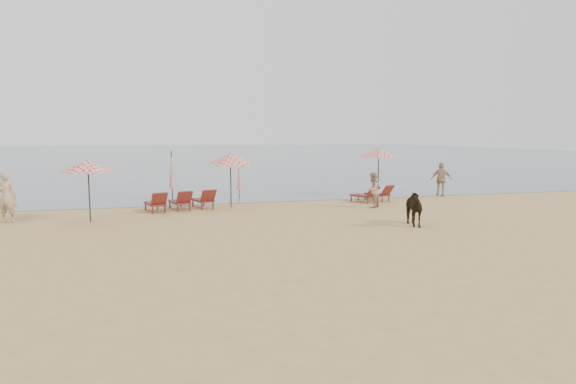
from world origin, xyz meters
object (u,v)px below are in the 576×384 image
(lounger_cluster_right, at_px, (373,194))
(umbrella_open_left_b, at_px, (230,158))
(umbrella_open_left_a, at_px, (88,166))
(umbrella_closed_left, at_px, (172,170))
(umbrella_open_right, at_px, (379,153))
(beachgoer_right_b, at_px, (441,179))
(lounger_cluster_left, at_px, (181,201))
(umbrella_closed_right, at_px, (239,175))
(cow, at_px, (411,208))
(beachgoer_right_a, at_px, (373,190))
(beachgoer_left, at_px, (7,197))

(lounger_cluster_right, distance_m, umbrella_open_left_b, 7.21)
(umbrella_open_left_a, xyz_separation_m, umbrella_closed_left, (3.18, 5.48, -0.59))
(umbrella_open_right, xyz_separation_m, beachgoer_right_b, (3.29, -0.79, -1.43))
(lounger_cluster_left, xyz_separation_m, umbrella_closed_right, (3.08, 3.14, 0.81))
(beachgoer_right_b, bearing_deg, cow, 79.07)
(umbrella_open_left_b, bearing_deg, umbrella_closed_left, 119.29)
(umbrella_open_left_a, bearing_deg, beachgoer_right_b, 22.71)
(lounger_cluster_right, height_order, umbrella_closed_left, umbrella_closed_left)
(umbrella_open_right, xyz_separation_m, umbrella_closed_left, (-10.63, 1.39, -0.81))
(beachgoer_right_b, bearing_deg, umbrella_closed_left, 19.46)
(umbrella_open_left_a, height_order, umbrella_closed_left, umbrella_closed_left)
(beachgoer_right_a, bearing_deg, umbrella_open_left_b, -57.34)
(umbrella_closed_right, bearing_deg, lounger_cluster_right, -25.11)
(umbrella_closed_left, bearing_deg, beachgoer_left, -141.69)
(cow, height_order, beachgoer_left, beachgoer_left)
(beachgoer_right_b, bearing_deg, beachgoer_right_a, 56.33)
(lounger_cluster_left, xyz_separation_m, umbrella_open_right, (10.37, 2.14, 1.91))
(beachgoer_left, height_order, beachgoer_right_b, beachgoer_left)
(umbrella_open_left_b, distance_m, umbrella_open_right, 8.33)
(umbrella_open_left_b, height_order, cow, umbrella_open_left_b)
(lounger_cluster_left, xyz_separation_m, beachgoer_right_b, (13.66, 1.34, 0.48))
(lounger_cluster_left, relative_size, umbrella_closed_left, 1.26)
(umbrella_closed_left, bearing_deg, umbrella_open_right, -7.43)
(lounger_cluster_right, xyz_separation_m, cow, (-1.36, -6.03, 0.25))
(lounger_cluster_left, height_order, beachgoer_left, beachgoer_left)
(umbrella_open_left_b, bearing_deg, umbrella_open_left_a, -166.73)
(umbrella_open_right, bearing_deg, beachgoer_right_b, -1.21)
(umbrella_closed_left, bearing_deg, umbrella_open_left_a, -120.08)
(lounger_cluster_left, relative_size, umbrella_open_left_a, 1.32)
(lounger_cluster_left, relative_size, beachgoer_right_b, 1.71)
(umbrella_open_left_a, relative_size, umbrella_closed_right, 1.17)
(umbrella_open_right, height_order, beachgoer_right_a, umbrella_open_right)
(beachgoer_right_a, bearing_deg, umbrella_open_right, -159.94)
(lounger_cluster_right, height_order, umbrella_open_left_b, umbrella_open_left_b)
(umbrella_closed_right, xyz_separation_m, beachgoer_right_a, (5.29, -4.62, -0.43))
(umbrella_open_right, distance_m, beachgoer_left, 17.17)
(umbrella_open_left_a, bearing_deg, beachgoer_right_a, 14.16)
(umbrella_closed_right, xyz_separation_m, cow, (4.77, -8.90, -0.59))
(lounger_cluster_left, bearing_deg, cow, -50.92)
(lounger_cluster_left, bearing_deg, umbrella_open_left_a, -164.91)
(beachgoer_right_b, bearing_deg, lounger_cluster_right, 41.91)
(umbrella_open_right, height_order, umbrella_closed_left, umbrella_open_right)
(umbrella_closed_right, distance_m, beachgoer_left, 10.47)
(umbrella_open_right, relative_size, beachgoer_left, 1.34)
(lounger_cluster_left, relative_size, lounger_cluster_right, 1.52)
(lounger_cluster_left, distance_m, beachgoer_right_a, 8.50)
(lounger_cluster_left, distance_m, umbrella_closed_right, 4.47)
(beachgoer_left, distance_m, beachgoer_right_a, 14.76)
(beachgoer_left, bearing_deg, lounger_cluster_right, -162.13)
(umbrella_closed_left, xyz_separation_m, beachgoer_right_a, (8.63, -4.99, -0.71))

